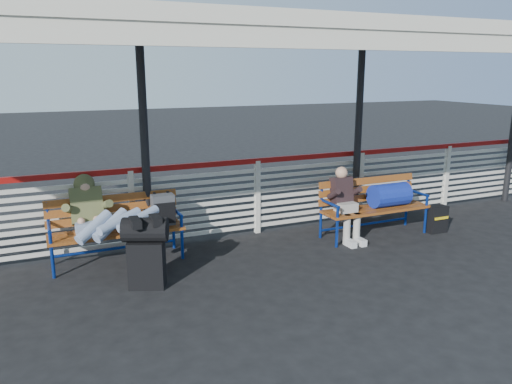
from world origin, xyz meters
name	(u,v)px	position (x,y,z in m)	size (l,w,h in m)	color
ground	(316,274)	(0.00, 0.00, 0.00)	(60.00, 60.00, 0.00)	black
fence	(257,194)	(0.00, 1.90, 0.66)	(12.08, 0.08, 1.24)	silver
canopy	(289,36)	(0.00, 0.87, 3.04)	(12.60, 3.60, 3.16)	silver
luggage_stack	(146,250)	(-2.10, 0.50, 0.48)	(0.61, 0.48, 0.89)	black
bench_left	(129,219)	(-2.11, 1.54, 0.59)	(1.80, 0.56, 0.92)	#98521D
bench_right	(382,198)	(1.80, 1.02, 0.61)	(1.80, 0.56, 0.92)	#98521D
traveler_man	(108,219)	(-2.44, 1.19, 0.73)	(0.94, 1.64, 0.77)	#8FA1C1
companion_person	(345,203)	(1.11, 1.02, 0.60)	(0.32, 0.66, 1.15)	#ADA79D
suitcase_side	(437,219)	(2.71, 0.72, 0.22)	(0.32, 0.20, 0.44)	black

